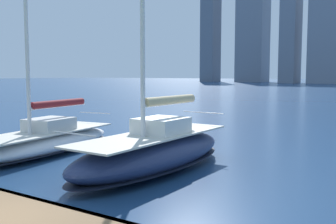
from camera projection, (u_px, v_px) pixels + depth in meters
sailboat_tan at (154, 150)px, 14.07m from camera, size 2.74×8.17×12.96m
sailboat_maroon at (42, 140)px, 17.14m from camera, size 3.64×8.93×11.78m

